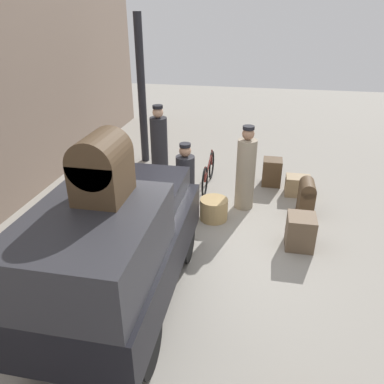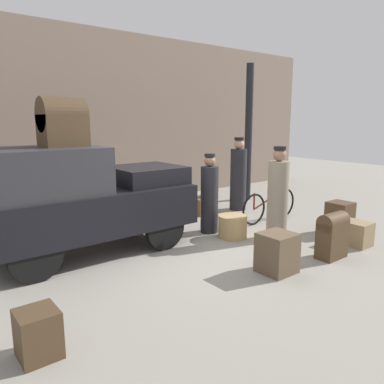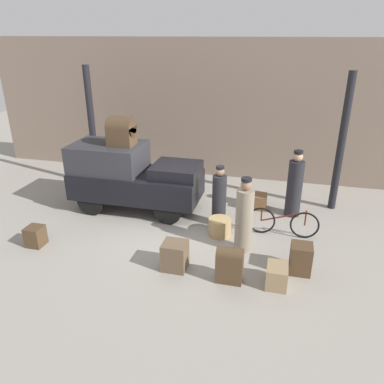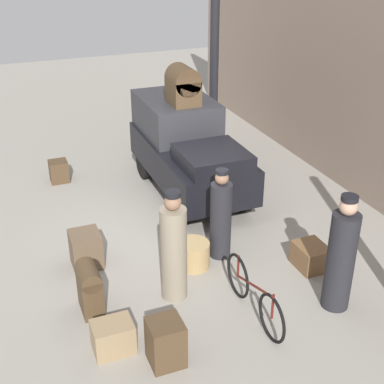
{
  "view_description": "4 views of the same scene",
  "coord_description": "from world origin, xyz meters",
  "px_view_note": "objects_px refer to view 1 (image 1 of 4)",
  "views": [
    {
      "loc": [
        -5.53,
        -0.91,
        3.84
      ],
      "look_at": [
        0.2,
        0.2,
        0.95
      ],
      "focal_mm": 35.0,
      "sensor_mm": 36.0,
      "label": 1
    },
    {
      "loc": [
        -3.98,
        -5.1,
        2.27
      ],
      "look_at": [
        0.2,
        0.2,
        0.95
      ],
      "focal_mm": 35.0,
      "sensor_mm": 36.0,
      "label": 2
    },
    {
      "loc": [
        2.28,
        -8.13,
        4.63
      ],
      "look_at": [
        0.2,
        0.2,
        0.95
      ],
      "focal_mm": 35.0,
      "sensor_mm": 36.0,
      "label": 3
    },
    {
      "loc": [
        7.84,
        -2.83,
        5.1
      ],
      "look_at": [
        0.2,
        0.2,
        0.95
      ],
      "focal_mm": 50.0,
      "sensor_mm": 36.0,
      "label": 4
    }
  ],
  "objects_px": {
    "wicker_basket": "(214,209)",
    "trunk_on_truck_roof": "(102,167)",
    "trunk_umber_medium": "(140,187)",
    "suitcase_small_leather": "(300,232)",
    "porter_lifting_near_truck": "(185,186)",
    "bicycle": "(208,172)",
    "trunk_large_brown": "(272,172)",
    "conductor_in_dark_uniform": "(246,172)",
    "trunk_wicker_pale": "(306,197)",
    "porter_carrying_trunk": "(159,146)",
    "suitcase_black_upright": "(297,186)",
    "truck": "(117,248)"
  },
  "relations": [
    {
      "from": "wicker_basket",
      "to": "trunk_on_truck_roof",
      "type": "relative_size",
      "value": 0.72
    },
    {
      "from": "trunk_umber_medium",
      "to": "suitcase_small_leather",
      "type": "bearing_deg",
      "value": -112.44
    },
    {
      "from": "wicker_basket",
      "to": "porter_lifting_near_truck",
      "type": "distance_m",
      "value": 0.76
    },
    {
      "from": "porter_lifting_near_truck",
      "to": "trunk_on_truck_roof",
      "type": "relative_size",
      "value": 2.08
    },
    {
      "from": "wicker_basket",
      "to": "suitcase_small_leather",
      "type": "height_order",
      "value": "suitcase_small_leather"
    },
    {
      "from": "trunk_umber_medium",
      "to": "suitcase_small_leather",
      "type": "distance_m",
      "value": 3.7
    },
    {
      "from": "trunk_umber_medium",
      "to": "bicycle",
      "type": "bearing_deg",
      "value": -62.68
    },
    {
      "from": "trunk_large_brown",
      "to": "trunk_on_truck_roof",
      "type": "relative_size",
      "value": 0.83
    },
    {
      "from": "conductor_in_dark_uniform",
      "to": "porter_lifting_near_truck",
      "type": "distance_m",
      "value": 1.34
    },
    {
      "from": "conductor_in_dark_uniform",
      "to": "trunk_wicker_pale",
      "type": "distance_m",
      "value": 1.32
    },
    {
      "from": "porter_carrying_trunk",
      "to": "trunk_umber_medium",
      "type": "bearing_deg",
      "value": 168.15
    },
    {
      "from": "porter_lifting_near_truck",
      "to": "trunk_large_brown",
      "type": "bearing_deg",
      "value": -39.65
    },
    {
      "from": "bicycle",
      "to": "porter_lifting_near_truck",
      "type": "relative_size",
      "value": 1.08
    },
    {
      "from": "porter_lifting_near_truck",
      "to": "suitcase_black_upright",
      "type": "xyz_separation_m",
      "value": [
        1.57,
        -2.26,
        -0.51
      ]
    },
    {
      "from": "trunk_wicker_pale",
      "to": "trunk_on_truck_roof",
      "type": "height_order",
      "value": "trunk_on_truck_roof"
    },
    {
      "from": "trunk_large_brown",
      "to": "truck",
      "type": "bearing_deg",
      "value": 155.78
    },
    {
      "from": "trunk_large_brown",
      "to": "bicycle",
      "type": "bearing_deg",
      "value": 105.41
    },
    {
      "from": "wicker_basket",
      "to": "trunk_umber_medium",
      "type": "distance_m",
      "value": 1.94
    },
    {
      "from": "trunk_wicker_pale",
      "to": "trunk_on_truck_roof",
      "type": "relative_size",
      "value": 1.0
    },
    {
      "from": "wicker_basket",
      "to": "suitcase_black_upright",
      "type": "bearing_deg",
      "value": -49.8
    },
    {
      "from": "truck",
      "to": "bicycle",
      "type": "relative_size",
      "value": 2.04
    },
    {
      "from": "trunk_wicker_pale",
      "to": "truck",
      "type": "bearing_deg",
      "value": 139.4
    },
    {
      "from": "wicker_basket",
      "to": "trunk_umber_medium",
      "type": "xyz_separation_m",
      "value": [
        0.74,
        1.79,
        -0.02
      ]
    },
    {
      "from": "wicker_basket",
      "to": "trunk_large_brown",
      "type": "distance_m",
      "value": 2.21
    },
    {
      "from": "trunk_on_truck_roof",
      "to": "conductor_in_dark_uniform",
      "type": "bearing_deg",
      "value": -23.02
    },
    {
      "from": "porter_lifting_near_truck",
      "to": "suitcase_small_leather",
      "type": "height_order",
      "value": "porter_lifting_near_truck"
    },
    {
      "from": "truck",
      "to": "trunk_umber_medium",
      "type": "relative_size",
      "value": 6.25
    },
    {
      "from": "porter_carrying_trunk",
      "to": "suitcase_black_upright",
      "type": "bearing_deg",
      "value": -94.97
    },
    {
      "from": "conductor_in_dark_uniform",
      "to": "porter_lifting_near_truck",
      "type": "height_order",
      "value": "conductor_in_dark_uniform"
    },
    {
      "from": "wicker_basket",
      "to": "porter_lifting_near_truck",
      "type": "height_order",
      "value": "porter_lifting_near_truck"
    },
    {
      "from": "porter_carrying_trunk",
      "to": "suitcase_black_upright",
      "type": "height_order",
      "value": "porter_carrying_trunk"
    },
    {
      "from": "porter_carrying_trunk",
      "to": "conductor_in_dark_uniform",
      "type": "bearing_deg",
      "value": -117.11
    },
    {
      "from": "porter_lifting_near_truck",
      "to": "trunk_on_truck_roof",
      "type": "distance_m",
      "value": 3.14
    },
    {
      "from": "suitcase_small_leather",
      "to": "suitcase_black_upright",
      "type": "relative_size",
      "value": 1.13
    },
    {
      "from": "suitcase_small_leather",
      "to": "bicycle",
      "type": "bearing_deg",
      "value": 42.37
    },
    {
      "from": "truck",
      "to": "trunk_wicker_pale",
      "type": "height_order",
      "value": "truck"
    },
    {
      "from": "wicker_basket",
      "to": "porter_carrying_trunk",
      "type": "relative_size",
      "value": 0.31
    },
    {
      "from": "conductor_in_dark_uniform",
      "to": "porter_carrying_trunk",
      "type": "xyz_separation_m",
      "value": [
        1.09,
        2.14,
        0.02
      ]
    },
    {
      "from": "trunk_umber_medium",
      "to": "truck",
      "type": "bearing_deg",
      "value": -165.9
    },
    {
      "from": "trunk_large_brown",
      "to": "suitcase_black_upright",
      "type": "height_order",
      "value": "trunk_large_brown"
    },
    {
      "from": "porter_carrying_trunk",
      "to": "trunk_umber_medium",
      "type": "xyz_separation_m",
      "value": [
        -0.99,
        0.21,
        -0.63
      ]
    },
    {
      "from": "trunk_umber_medium",
      "to": "porter_lifting_near_truck",
      "type": "bearing_deg",
      "value": -125.02
    },
    {
      "from": "porter_carrying_trunk",
      "to": "trunk_wicker_pale",
      "type": "distance_m",
      "value": 3.62
    },
    {
      "from": "wicker_basket",
      "to": "bicycle",
      "type": "bearing_deg",
      "value": 12.92
    },
    {
      "from": "trunk_umber_medium",
      "to": "suitcase_small_leather",
      "type": "xyz_separation_m",
      "value": [
        -1.41,
        -3.42,
        0.1
      ]
    },
    {
      "from": "porter_carrying_trunk",
      "to": "trunk_on_truck_roof",
      "type": "relative_size",
      "value": 2.37
    },
    {
      "from": "truck",
      "to": "porter_carrying_trunk",
      "type": "relative_size",
      "value": 1.93
    },
    {
      "from": "truck",
      "to": "trunk_on_truck_roof",
      "type": "height_order",
      "value": "trunk_on_truck_roof"
    },
    {
      "from": "trunk_wicker_pale",
      "to": "wicker_basket",
      "type": "bearing_deg",
      "value": 105.91
    },
    {
      "from": "trunk_umber_medium",
      "to": "trunk_on_truck_roof",
      "type": "bearing_deg",
      "value": -166.6
    }
  ]
}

